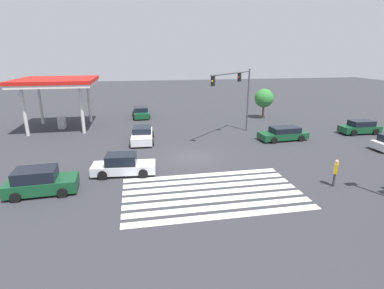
{
  "coord_description": "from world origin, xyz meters",
  "views": [
    {
      "loc": [
        -4.42,
        -23.3,
        8.38
      ],
      "look_at": [
        0.0,
        0.0,
        1.11
      ],
      "focal_mm": 28.0,
      "sensor_mm": 36.0,
      "label": 1
    }
  ],
  "objects_px": {
    "traffic_signal_mast": "(239,88)",
    "car_0": "(360,127)",
    "tree_corner_a": "(264,98)",
    "car_3": "(142,135)",
    "car_1": "(141,112)",
    "car_2": "(40,182)",
    "pedestrian": "(335,171)",
    "car_4": "(283,134)",
    "car_5": "(123,165)"
  },
  "relations": [
    {
      "from": "car_0",
      "to": "tree_corner_a",
      "type": "height_order",
      "value": "tree_corner_a"
    },
    {
      "from": "traffic_signal_mast",
      "to": "car_2",
      "type": "xyz_separation_m",
      "value": [
        -16.45,
        -10.78,
        -4.17
      ]
    },
    {
      "from": "car_2",
      "to": "pedestrian",
      "type": "xyz_separation_m",
      "value": [
        18.58,
        -2.48,
        0.27
      ]
    },
    {
      "from": "tree_corner_a",
      "to": "pedestrian",
      "type": "bearing_deg",
      "value": -101.21
    },
    {
      "from": "car_5",
      "to": "tree_corner_a",
      "type": "height_order",
      "value": "tree_corner_a"
    },
    {
      "from": "car_5",
      "to": "tree_corner_a",
      "type": "relative_size",
      "value": 1.17
    },
    {
      "from": "car_2",
      "to": "traffic_signal_mast",
      "type": "bearing_deg",
      "value": 30.19
    },
    {
      "from": "car_0",
      "to": "tree_corner_a",
      "type": "distance_m",
      "value": 11.97
    },
    {
      "from": "traffic_signal_mast",
      "to": "car_1",
      "type": "xyz_separation_m",
      "value": [
        -9.72,
        11.37,
        -4.25
      ]
    },
    {
      "from": "car_0",
      "to": "car_5",
      "type": "xyz_separation_m",
      "value": [
        -24.84,
        -6.88,
        -0.01
      ]
    },
    {
      "from": "car_4",
      "to": "car_5",
      "type": "xyz_separation_m",
      "value": [
        -15.52,
        -6.12,
        0.04
      ]
    },
    {
      "from": "traffic_signal_mast",
      "to": "car_0",
      "type": "distance_m",
      "value": 14.12
    },
    {
      "from": "traffic_signal_mast",
      "to": "car_4",
      "type": "xyz_separation_m",
      "value": [
        4.03,
        -2.52,
        -4.29
      ]
    },
    {
      "from": "car_0",
      "to": "tree_corner_a",
      "type": "bearing_deg",
      "value": -52.5
    },
    {
      "from": "traffic_signal_mast",
      "to": "car_0",
      "type": "height_order",
      "value": "traffic_signal_mast"
    },
    {
      "from": "car_0",
      "to": "car_4",
      "type": "distance_m",
      "value": 9.36
    },
    {
      "from": "car_3",
      "to": "car_4",
      "type": "height_order",
      "value": "car_3"
    },
    {
      "from": "car_0",
      "to": "car_2",
      "type": "xyz_separation_m",
      "value": [
        -29.8,
        -9.03,
        0.07
      ]
    },
    {
      "from": "car_5",
      "to": "car_0",
      "type": "bearing_deg",
      "value": 20.05
    },
    {
      "from": "car_3",
      "to": "tree_corner_a",
      "type": "height_order",
      "value": "tree_corner_a"
    },
    {
      "from": "car_2",
      "to": "car_3",
      "type": "distance_m",
      "value": 12.24
    },
    {
      "from": "car_0",
      "to": "pedestrian",
      "type": "bearing_deg",
      "value": 46.46
    },
    {
      "from": "car_5",
      "to": "tree_corner_a",
      "type": "xyz_separation_m",
      "value": [
        17.78,
        16.34,
        2.0
      ]
    },
    {
      "from": "car_2",
      "to": "pedestrian",
      "type": "bearing_deg",
      "value": -10.67
    },
    {
      "from": "car_2",
      "to": "car_4",
      "type": "xyz_separation_m",
      "value": [
        20.48,
        8.26,
        -0.11
      ]
    },
    {
      "from": "car_1",
      "to": "car_5",
      "type": "relative_size",
      "value": 0.98
    },
    {
      "from": "car_1",
      "to": "car_4",
      "type": "height_order",
      "value": "car_1"
    },
    {
      "from": "car_2",
      "to": "car_4",
      "type": "bearing_deg",
      "value": 18.91
    },
    {
      "from": "car_5",
      "to": "tree_corner_a",
      "type": "bearing_deg",
      "value": 47.14
    },
    {
      "from": "car_2",
      "to": "tree_corner_a",
      "type": "height_order",
      "value": "tree_corner_a"
    },
    {
      "from": "car_3",
      "to": "car_1",
      "type": "bearing_deg",
      "value": -177.41
    },
    {
      "from": "car_0",
      "to": "traffic_signal_mast",
      "type": "bearing_deg",
      "value": -6.76
    },
    {
      "from": "car_2",
      "to": "car_4",
      "type": "relative_size",
      "value": 0.86
    },
    {
      "from": "pedestrian",
      "to": "car_5",
      "type": "bearing_deg",
      "value": 23.33
    },
    {
      "from": "traffic_signal_mast",
      "to": "car_0",
      "type": "bearing_deg",
      "value": 127.51
    },
    {
      "from": "car_3",
      "to": "car_4",
      "type": "distance_m",
      "value": 14.08
    },
    {
      "from": "pedestrian",
      "to": "car_4",
      "type": "bearing_deg",
      "value": -57.91
    },
    {
      "from": "car_1",
      "to": "car_3",
      "type": "bearing_deg",
      "value": -2.74
    },
    {
      "from": "traffic_signal_mast",
      "to": "car_5",
      "type": "distance_m",
      "value": 14.99
    },
    {
      "from": "car_1",
      "to": "car_4",
      "type": "relative_size",
      "value": 0.91
    },
    {
      "from": "traffic_signal_mast",
      "to": "car_2",
      "type": "height_order",
      "value": "traffic_signal_mast"
    },
    {
      "from": "traffic_signal_mast",
      "to": "car_3",
      "type": "bearing_deg",
      "value": -42.45
    },
    {
      "from": "car_0",
      "to": "car_3",
      "type": "height_order",
      "value": "car_3"
    },
    {
      "from": "traffic_signal_mast",
      "to": "car_2",
      "type": "relative_size",
      "value": 1.59
    },
    {
      "from": "car_0",
      "to": "car_1",
      "type": "xyz_separation_m",
      "value": [
        -23.08,
        13.13,
        -0.01
      ]
    },
    {
      "from": "car_3",
      "to": "pedestrian",
      "type": "bearing_deg",
      "value": 46.62
    },
    {
      "from": "traffic_signal_mast",
      "to": "car_3",
      "type": "distance_m",
      "value": 10.79
    },
    {
      "from": "car_0",
      "to": "car_5",
      "type": "bearing_deg",
      "value": 16.21
    },
    {
      "from": "car_1",
      "to": "car_2",
      "type": "relative_size",
      "value": 1.06
    },
    {
      "from": "car_0",
      "to": "tree_corner_a",
      "type": "xyz_separation_m",
      "value": [
        -7.06,
        9.45,
        1.99
      ]
    }
  ]
}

